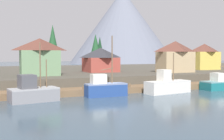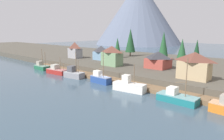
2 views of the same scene
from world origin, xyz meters
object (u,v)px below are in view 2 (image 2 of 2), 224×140
Objects in this scene: conifer_near_right at (117,47)px; house_tan at (194,65)px; conifer_mid_left at (197,50)px; conifer_back_left at (130,40)px; fishing_boat_teal at (177,97)px; house_grey at (75,50)px; fishing_boat_blue at (100,79)px; house_blue at (101,53)px; house_red at (158,60)px; house_green at (112,56)px; fishing_boat_green at (42,67)px; conifer_near_left at (164,44)px; fishing_boat_red at (57,71)px; fishing_boat_white at (129,86)px; fishing_boat_grey at (74,74)px; conifer_mid_right at (182,49)px.

house_tan is at bearing -24.14° from conifer_near_right.
conifer_back_left reaches higher than conifer_mid_left.
house_grey reaches higher than fishing_boat_teal.
conifer_back_left is at bearing 116.53° from fishing_boat_blue.
house_blue is 0.98× the size of house_red.
house_blue is 0.98× the size of house_grey.
house_blue is 20.08m from conifer_back_left.
house_grey is at bearing 171.14° from house_green.
fishing_boat_blue is at bearing -109.01° from house_red.
fishing_boat_green is at bearing -152.07° from house_red.
fishing_boat_teal is at bearing -57.94° from conifer_near_left.
house_grey reaches higher than fishing_boat_red.
fishing_boat_white is 38.56m from conifer_mid_left.
fishing_boat_grey is 0.87× the size of fishing_boat_blue.
house_blue is (-31.68, 21.98, 4.31)m from fishing_boat_white.
conifer_mid_right is 0.71× the size of conifer_back_left.
conifer_mid_right is at bearing 18.89° from house_blue.
fishing_boat_teal is 1.03× the size of conifer_mid_left.
fishing_boat_grey is 1.13× the size of house_grey.
conifer_mid_right is at bearing 1.70° from conifer_near_right.
conifer_mid_left reaches higher than house_tan.
conifer_near_left reaches higher than house_green.
conifer_back_left is at bearing 92.55° from fishing_boat_grey.
house_green is 0.78× the size of conifer_mid_right.
conifer_back_left is at bearing 73.91° from fishing_boat_green.
conifer_mid_left is at bearing 25.17° from house_blue.
fishing_boat_white is 1.07× the size of house_tan.
conifer_near_left is (33.66, 19.63, 3.23)m from house_grey.
house_red is (27.70, -1.05, -0.27)m from house_blue.
house_tan is at bearing 10.19° from fishing_boat_red.
fishing_boat_grey reaches higher than fishing_boat_red.
house_green is 25.39m from conifer_mid_right.
house_tan is 56.08m from house_grey.
fishing_boat_green is 0.68× the size of conifer_near_left.
fishing_boat_teal is 1.31× the size of house_red.
fishing_boat_blue is at bearing -45.49° from house_blue.
fishing_boat_green is 49.66m from conifer_near_left.
house_tan is at bearing 12.86° from fishing_boat_green.
fishing_boat_white is 17.47m from house_tan.
fishing_boat_red is 51.22m from conifer_mid_left.
fishing_boat_white is at bearing -93.39° from conifer_mid_left.
fishing_boat_green is at bearing -142.42° from conifer_mid_right.
house_grey is (-45.05, 18.40, 4.92)m from fishing_boat_white.
fishing_boat_green is 31.80m from fishing_boat_blue.
conifer_near_left is at bearing 64.69° from fishing_boat_grey.
house_red is at bearing 24.41° from house_green.
fishing_boat_green is at bearing -82.59° from house_grey.
house_grey is (-55.81, 5.48, 0.16)m from house_tan.
house_green is at bearing -8.86° from house_grey.
fishing_boat_teal is at bearing -7.28° from fishing_boat_white.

